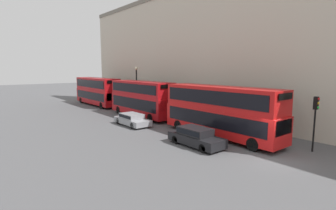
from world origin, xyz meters
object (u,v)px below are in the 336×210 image
object	(u,v)px
car_hatchback	(132,119)
traffic_light	(316,112)
pedestrian	(208,118)
car_dark_sedan	(196,136)
bus_leading	(220,110)
bus_second_in_queue	(141,97)
bus_third_in_queue	(97,90)

from	to	relation	value
car_hatchback	traffic_light	bearing A→B (deg)	-70.59
pedestrian	traffic_light	bearing A→B (deg)	-92.03
traffic_light	pedestrian	distance (m)	10.63
car_dark_sedan	car_hatchback	distance (m)	9.36
car_dark_sedan	pedestrian	size ratio (longest dim) A/B	2.56
traffic_light	pedestrian	world-z (taller)	traffic_light
bus_leading	car_dark_sedan	xyz separation A→B (m)	(-3.40, -0.54, -1.66)
bus_second_in_queue	car_hatchback	bearing A→B (deg)	-134.17
pedestrian	car_dark_sedan	bearing A→B (deg)	-144.25
car_hatchback	pedestrian	size ratio (longest dim) A/B	2.52
car_hatchback	pedestrian	distance (m)	7.80
car_dark_sedan	car_hatchback	size ratio (longest dim) A/B	1.01
car_dark_sedan	traffic_light	distance (m)	8.55
bus_leading	bus_second_in_queue	distance (m)	12.32
bus_leading	traffic_light	size ratio (longest dim) A/B	2.87
car_dark_sedan	bus_second_in_queue	bearing A→B (deg)	75.19
car_dark_sedan	car_hatchback	xyz separation A→B (m)	(0.00, 9.36, -0.09)
bus_second_in_queue	car_hatchback	size ratio (longest dim) A/B	2.28
bus_third_in_queue	traffic_light	size ratio (longest dim) A/B	2.88
bus_leading	car_dark_sedan	distance (m)	3.82
pedestrian	bus_second_in_queue	bearing A→B (deg)	105.88
bus_leading	traffic_light	world-z (taller)	bus_leading
bus_second_in_queue	car_dark_sedan	xyz separation A→B (m)	(-3.40, -12.86, -1.64)
car_dark_sedan	pedestrian	xyz separation A→B (m)	(5.86, 4.22, 0.09)
bus_second_in_queue	pedestrian	bearing A→B (deg)	-74.12
bus_leading	pedestrian	size ratio (longest dim) A/B	6.22
car_dark_sedan	bus_leading	bearing A→B (deg)	8.95
car_dark_sedan	pedestrian	world-z (taller)	pedestrian
bus_third_in_queue	bus_second_in_queue	bearing A→B (deg)	-90.00
bus_leading	car_hatchback	bearing A→B (deg)	111.08
car_hatchback	traffic_light	world-z (taller)	traffic_light
bus_second_in_queue	pedestrian	distance (m)	9.12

